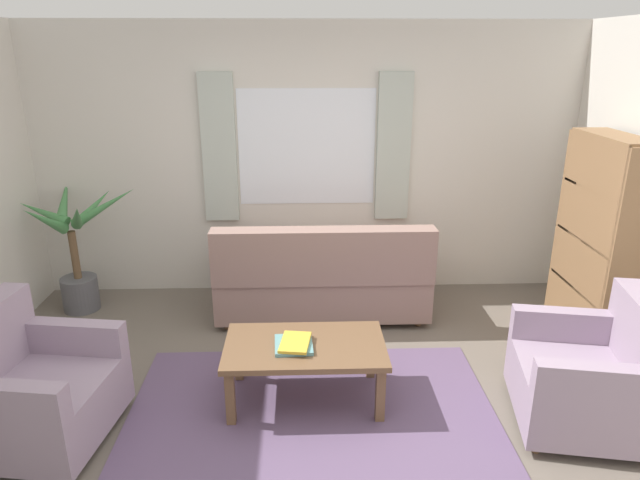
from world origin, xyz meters
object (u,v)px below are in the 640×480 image
armchair_right (593,376)px  potted_plant (77,253)px  coffee_table (305,351)px  bookshelf (597,239)px  couch (322,278)px  armchair_left (30,390)px  book_stack_on_table (294,344)px

armchair_right → potted_plant: size_ratio=0.81×
coffee_table → potted_plant: size_ratio=0.92×
potted_plant → bookshelf: bookshelf is taller
couch → armchair_right: 2.35m
potted_plant → couch: bearing=-5.5°
armchair_left → book_stack_on_table: size_ratio=3.09×
armchair_left → book_stack_on_table: armchair_left is taller
bookshelf → book_stack_on_table: bearing=109.6°
armchair_right → book_stack_on_table: bearing=-88.2°
couch → bookshelf: 2.32m
book_stack_on_table → bookshelf: size_ratio=0.18×
armchair_left → book_stack_on_table: 1.67m
couch → book_stack_on_table: 1.36m
couch → coffee_table: size_ratio=1.73×
coffee_table → book_stack_on_table: book_stack_on_table is taller
bookshelf → potted_plant: bearing=81.4°
armchair_left → potted_plant: (-0.38, 1.87, 0.21)m
potted_plant → armchair_right: bearing=-25.1°
armchair_left → bookshelf: size_ratio=0.55×
armchair_left → book_stack_on_table: bearing=-71.0°
armchair_left → coffee_table: armchair_left is taller
potted_plant → bookshelf: (4.48, -0.68, 0.32)m
couch → armchair_left: size_ratio=2.01×
armchair_right → couch: bearing=-123.6°
couch → book_stack_on_table: bearing=79.7°
armchair_right → book_stack_on_table: size_ratio=3.19×
coffee_table → bookshelf: 2.58m
couch → coffee_table: couch is taller
couch → armchair_left: 2.50m
book_stack_on_table → potted_plant: bearing=142.4°
couch → book_stack_on_table: (-0.24, -1.34, 0.09)m
armchair_left → couch: bearing=-40.5°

